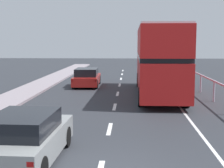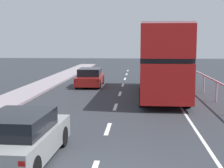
# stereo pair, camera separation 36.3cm
# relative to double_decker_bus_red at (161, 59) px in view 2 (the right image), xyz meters

# --- Properties ---
(lane_paint_markings) EXTENTS (3.47, 46.00, 0.01)m
(lane_paint_markings) POSITION_rel_double_decker_bus_red_xyz_m (-0.46, -3.94, -2.27)
(lane_paint_markings) COLOR silver
(lane_paint_markings) RESTS_ON ground
(double_decker_bus_red) EXTENTS (2.71, 10.94, 4.25)m
(double_decker_bus_red) POSITION_rel_double_decker_bus_red_xyz_m (0.00, 0.00, 0.00)
(double_decker_bus_red) COLOR #B41817
(double_decker_bus_red) RESTS_ON ground
(hatchback_car_near) EXTENTS (1.96, 4.22, 1.38)m
(hatchback_car_near) POSITION_rel_double_decker_bus_red_xyz_m (-4.68, -12.06, -1.61)
(hatchback_car_near) COLOR gray
(hatchback_car_near) RESTS_ON ground
(sedan_car_ahead) EXTENTS (1.93, 4.43, 1.35)m
(sedan_car_ahead) POSITION_rel_double_decker_bus_red_xyz_m (-4.99, 4.01, -1.63)
(sedan_car_ahead) COLOR maroon
(sedan_car_ahead) RESTS_ON ground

